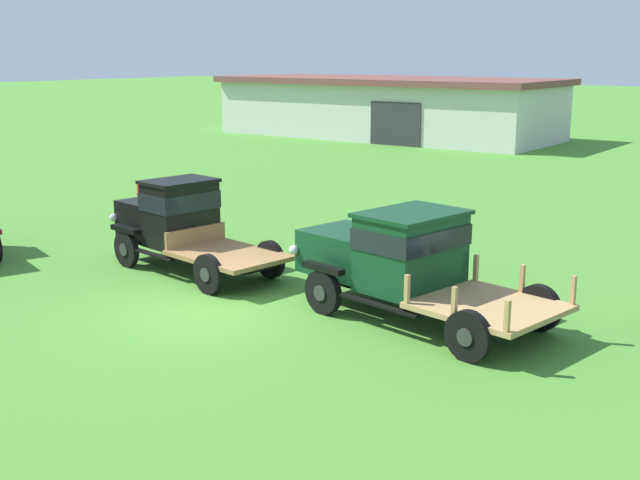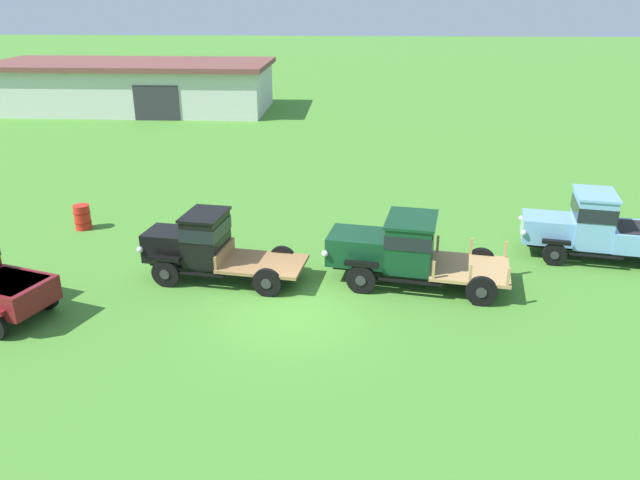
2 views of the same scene
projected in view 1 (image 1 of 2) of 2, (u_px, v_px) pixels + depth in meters
ground_plane at (205, 313)px, 15.99m from camera, size 240.00×240.00×0.00m
farm_shed at (387, 107)px, 49.26m from camera, size 20.82×8.81×3.60m
vintage_truck_second_in_line at (178, 222)px, 19.14m from camera, size 5.25×2.53×2.15m
vintage_truck_midrow_center at (399, 258)px, 15.69m from camera, size 5.82×3.10×2.11m
oil_drum_beside_row at (147, 199)px, 25.70m from camera, size 0.63×0.63×0.94m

